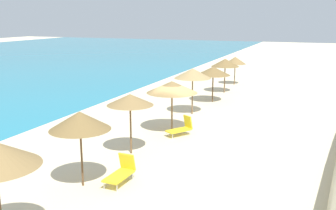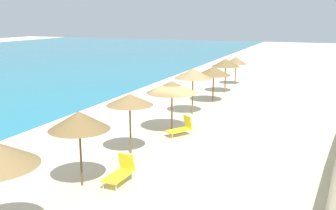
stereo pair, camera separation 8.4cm
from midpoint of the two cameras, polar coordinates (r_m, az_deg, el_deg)
ground_plane at (r=21.14m, az=1.52°, el=-3.80°), size 160.00×160.00×0.00m
beach_umbrella_2 at (r=14.10m, az=-12.88°, el=-2.24°), size 2.19×2.19×2.78m
beach_umbrella_3 at (r=17.18m, az=-5.68°, el=0.76°), size 2.06×2.06×2.72m
beach_umbrella_4 at (r=20.53m, az=0.46°, el=2.63°), size 2.69×2.69×2.73m
beach_umbrella_5 at (r=24.35m, az=3.51°, el=4.61°), size 2.31×2.31×2.90m
beach_umbrella_6 at (r=28.05m, az=6.50°, el=4.94°), size 2.44×2.44×2.56m
beach_umbrella_7 at (r=31.77m, az=8.25°, el=6.11°), size 2.24×2.24×2.74m
beach_umbrella_8 at (r=35.87m, az=9.69°, el=6.41°), size 1.91×1.91×2.51m
lounge_chair_0 at (r=14.75m, az=-6.98°, el=-9.61°), size 1.43×0.69×1.01m
lounge_chair_1 at (r=20.29m, az=1.85°, el=-3.32°), size 1.46×1.23×1.00m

